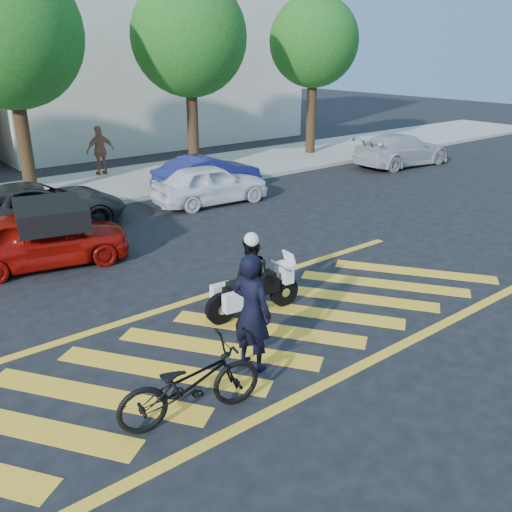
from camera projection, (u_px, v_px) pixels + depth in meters
ground at (246, 337)px, 9.68m from camera, size 90.00×90.00×0.00m
sidewalk at (33, 197)px, 18.44m from camera, size 60.00×5.00×0.15m
crosswalk at (244, 338)px, 9.66m from camera, size 12.33×4.00×0.01m
building_right at (139, 34)px, 28.27m from camera, size 16.00×8.00×11.00m
tree_center at (12, 39)px, 16.75m from camera, size 4.60×4.60×7.56m
tree_right at (191, 42)px, 20.53m from camera, size 4.40×4.40×7.41m
tree_far_right at (315, 45)px, 24.32m from camera, size 4.00×4.00×7.10m
officer_bike at (252, 312)px, 8.47m from camera, size 0.62×0.80×1.96m
bicycle at (190, 383)px, 7.41m from camera, size 2.18×1.09×1.10m
police_motorcycle at (252, 291)px, 10.35m from camera, size 2.04×0.68×0.90m
officer_moto at (252, 278)px, 10.23m from camera, size 0.67×0.81×1.55m
red_convertible at (41, 238)px, 12.65m from camera, size 4.21×2.41×1.35m
parked_mid_left at (37, 207)px, 15.11m from camera, size 5.04×2.65×1.35m
parked_mid_right at (211, 184)px, 17.76m from camera, size 3.99×1.90×1.32m
parked_right at (208, 174)px, 19.25m from camera, size 3.90×1.40×1.28m
parked_far_right at (402, 150)px, 23.51m from camera, size 4.84×2.23×1.37m
pedestrian_right at (101, 150)px, 21.08m from camera, size 1.11×0.48×1.89m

